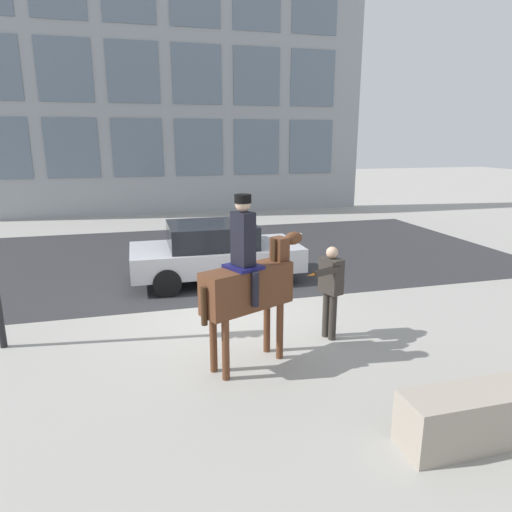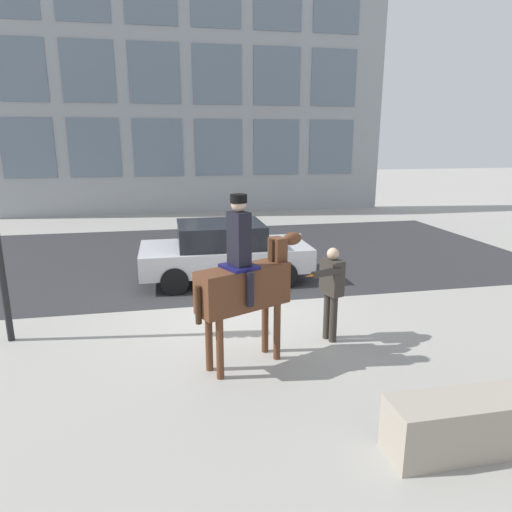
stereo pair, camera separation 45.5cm
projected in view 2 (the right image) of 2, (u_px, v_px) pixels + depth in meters
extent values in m
plane|color=#9E9B93|center=(230.00, 313.00, 9.06)|extent=(80.00, 80.00, 0.00)
cube|color=#2D2D30|center=(207.00, 255.00, 13.57)|extent=(18.42, 8.50, 0.01)
cube|color=#93999E|center=(183.00, 4.00, 19.20)|extent=(18.42, 0.30, 17.70)
cube|color=slate|center=(28.00, 148.00, 19.23)|extent=(2.16, 0.02, 2.49)
cube|color=slate|center=(95.00, 148.00, 19.74)|extent=(2.16, 0.02, 2.49)
cube|color=slate|center=(158.00, 148.00, 20.25)|extent=(2.16, 0.02, 2.49)
cube|color=slate|center=(219.00, 148.00, 20.76)|extent=(2.16, 0.02, 2.49)
cube|color=slate|center=(276.00, 147.00, 21.27)|extent=(2.16, 0.02, 2.49)
cube|color=slate|center=(331.00, 147.00, 21.78)|extent=(2.16, 0.02, 2.49)
cube|color=slate|center=(18.00, 69.00, 18.45)|extent=(2.16, 0.02, 2.49)
cube|color=slate|center=(88.00, 71.00, 18.96)|extent=(2.16, 0.02, 2.49)
cube|color=slate|center=(154.00, 73.00, 19.47)|extent=(2.16, 0.02, 2.49)
cube|color=slate|center=(217.00, 75.00, 19.98)|extent=(2.16, 0.02, 2.49)
cube|color=slate|center=(277.00, 76.00, 20.49)|extent=(2.16, 0.02, 2.49)
cube|color=slate|center=(334.00, 78.00, 21.00)|extent=(2.16, 0.02, 2.49)
cube|color=slate|center=(337.00, 3.00, 20.22)|extent=(2.16, 0.02, 2.49)
cube|color=#59331E|center=(243.00, 288.00, 6.72)|extent=(1.49, 1.00, 0.63)
cylinder|color=#59331E|center=(265.00, 325.00, 7.33)|extent=(0.11, 0.11, 0.92)
cylinder|color=#59331E|center=(277.00, 331.00, 7.08)|extent=(0.11, 0.11, 0.92)
cylinder|color=#59331E|center=(209.00, 341.00, 6.74)|extent=(0.11, 0.11, 0.92)
cylinder|color=#59331E|center=(220.00, 349.00, 6.50)|extent=(0.11, 0.11, 0.92)
cube|color=#59331E|center=(278.00, 256.00, 6.98)|extent=(0.28, 0.30, 0.58)
cube|color=#382314|center=(271.00, 256.00, 6.91)|extent=(0.07, 0.09, 0.52)
ellipsoid|color=#59331E|center=(292.00, 239.00, 7.09)|extent=(0.39, 0.32, 0.20)
cube|color=silver|center=(297.00, 237.00, 7.14)|extent=(0.13, 0.10, 0.08)
cylinder|color=#382314|center=(198.00, 305.00, 6.31)|extent=(0.09, 0.09, 0.55)
cube|color=#14144C|center=(239.00, 266.00, 6.59)|extent=(0.59, 0.62, 0.05)
cube|color=black|center=(239.00, 239.00, 6.49)|extent=(0.33, 0.38, 0.77)
sphere|color=#D1A889|center=(239.00, 204.00, 6.37)|extent=(0.22, 0.22, 0.22)
cylinder|color=black|center=(239.00, 199.00, 6.35)|extent=(0.24, 0.24, 0.12)
cylinder|color=black|center=(229.00, 280.00, 6.87)|extent=(0.11, 0.11, 0.50)
cylinder|color=black|center=(250.00, 289.00, 6.45)|extent=(0.11, 0.11, 0.50)
cylinder|color=#332D28|center=(333.00, 319.00, 7.71)|extent=(0.13, 0.13, 0.83)
cylinder|color=#332D28|center=(327.00, 316.00, 7.84)|extent=(0.13, 0.13, 0.83)
cube|color=#332D28|center=(332.00, 277.00, 7.60)|extent=(0.34, 0.45, 0.60)
sphere|color=#D1A889|center=(333.00, 254.00, 7.50)|extent=(0.20, 0.20, 0.20)
cube|color=#332D28|center=(326.00, 273.00, 7.27)|extent=(0.55, 0.27, 0.09)
cone|color=orange|center=(309.00, 276.00, 7.09)|extent=(0.18, 0.10, 0.04)
cube|color=#B7B7BC|center=(225.00, 256.00, 11.10)|extent=(4.02, 1.93, 0.56)
cube|color=black|center=(220.00, 234.00, 10.94)|extent=(2.01, 1.70, 0.55)
cylinder|color=black|center=(284.00, 275.00, 10.56)|extent=(0.62, 0.23, 0.62)
cylinder|color=black|center=(267.00, 256.00, 12.25)|extent=(0.62, 0.23, 0.62)
cylinder|color=black|center=(175.00, 281.00, 10.09)|extent=(0.62, 0.23, 0.62)
cylinder|color=black|center=(173.00, 261.00, 11.78)|extent=(0.62, 0.23, 0.62)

